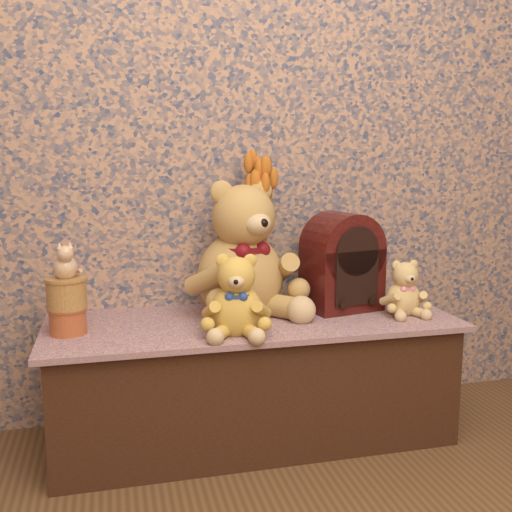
{
  "coord_description": "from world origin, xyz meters",
  "views": [
    {
      "loc": [
        -0.49,
        -0.8,
        1.03
      ],
      "look_at": [
        0.0,
        1.18,
        0.69
      ],
      "focal_mm": 41.67,
      "sensor_mm": 36.0,
      "label": 1
    }
  ],
  "objects": [
    {
      "name": "display_shelf",
      "position": [
        0.0,
        1.23,
        0.23
      ],
      "size": [
        1.47,
        0.56,
        0.45
      ],
      "primitive_type": "cube",
      "color": "navy",
      "rests_on": "ground"
    },
    {
      "name": "teddy_large",
      "position": [
        -0.02,
        1.32,
        0.72
      ],
      "size": [
        0.56,
        0.61,
        0.54
      ],
      "primitive_type": null,
      "rotation": [
        0.0,
        0.0,
        0.32
      ],
      "color": "#AD7943",
      "rests_on": "display_shelf"
    },
    {
      "name": "teddy_medium",
      "position": [
        -0.09,
        1.08,
        0.6
      ],
      "size": [
        0.28,
        0.32,
        0.29
      ],
      "primitive_type": null,
      "rotation": [
        0.0,
        0.0,
        -0.23
      ],
      "color": "gold",
      "rests_on": "display_shelf"
    },
    {
      "name": "teddy_small",
      "position": [
        0.56,
        1.16,
        0.56
      ],
      "size": [
        0.18,
        0.21,
        0.22
      ],
      "primitive_type": null,
      "rotation": [
        0.0,
        0.0,
        -0.04
      ],
      "color": "#E1B56B",
      "rests_on": "display_shelf"
    },
    {
      "name": "cathedral_radio",
      "position": [
        0.37,
        1.29,
        0.64
      ],
      "size": [
        0.31,
        0.25,
        0.37
      ],
      "primitive_type": null,
      "rotation": [
        0.0,
        0.0,
        0.2
      ],
      "color": "#370B0A",
      "rests_on": "display_shelf"
    },
    {
      "name": "ceramic_vase",
      "position": [
        0.05,
        1.37,
        0.56
      ],
      "size": [
        0.13,
        0.13,
        0.21
      ],
      "primitive_type": "cylinder",
      "rotation": [
        0.0,
        0.0,
        0.03
      ],
      "color": "tan",
      "rests_on": "display_shelf"
    },
    {
      "name": "dried_stalks",
      "position": [
        0.05,
        1.37,
        0.87
      ],
      "size": [
        0.28,
        0.28,
        0.42
      ],
      "primitive_type": null,
      "rotation": [
        0.0,
        0.0,
        -0.31
      ],
      "color": "#BC611E",
      "rests_on": "ceramic_vase"
    },
    {
      "name": "biscuit_tin_lower",
      "position": [
        -0.64,
        1.2,
        0.5
      ],
      "size": [
        0.16,
        0.16,
        0.09
      ],
      "primitive_type": "cylinder",
      "rotation": [
        0.0,
        0.0,
        0.38
      ],
      "color": "#CC7F3B",
      "rests_on": "display_shelf"
    },
    {
      "name": "biscuit_tin_upper",
      "position": [
        -0.64,
        1.2,
        0.59
      ],
      "size": [
        0.17,
        0.17,
        0.1
      ],
      "primitive_type": "cylinder",
      "rotation": [
        0.0,
        0.0,
        -0.36
      ],
      "color": "#D9BE5F",
      "rests_on": "biscuit_tin_lower"
    },
    {
      "name": "cat_figurine",
      "position": [
        -0.64,
        1.2,
        0.7
      ],
      "size": [
        0.11,
        0.11,
        0.13
      ],
      "primitive_type": null,
      "rotation": [
        0.0,
        0.0,
        0.15
      ],
      "color": "silver",
      "rests_on": "biscuit_tin_upper"
    }
  ]
}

